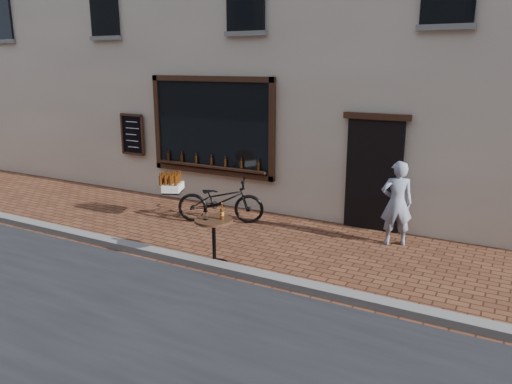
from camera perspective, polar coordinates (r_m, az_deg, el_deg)
The scene contains 5 objects.
ground at distance 8.21m, azimuth -7.21°, elevation -8.88°, with size 90.00×90.00×0.00m, color #532C1A.
kerb at distance 8.33m, azimuth -6.41°, elevation -8.04°, with size 90.00×0.25×0.12m, color slate.
cargo_bicycle at distance 10.41m, azimuth -4.28°, elevation -0.90°, with size 2.14×1.37×1.01m.
bistro_table at distance 8.17m, azimuth -4.82°, elevation -4.64°, with size 0.62×0.62×1.07m.
pedestrian at distance 9.39m, azimuth 15.77°, elevation -1.25°, with size 0.57×0.37×1.57m, color gray.
Camera 1 is at (4.51, -6.05, 3.24)m, focal length 35.00 mm.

